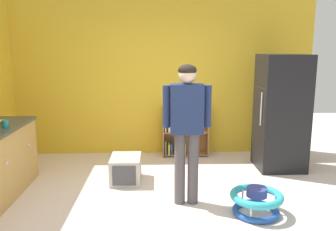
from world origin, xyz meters
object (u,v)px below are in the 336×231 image
bookshelf (182,135)px  baby_walker (256,201)px  standing_person (187,122)px  banana_bunch (1,121)px  pet_carrier (126,169)px  teal_cup (5,124)px  refrigerator (281,113)px

bookshelf → baby_walker: 2.39m
standing_person → banana_bunch: (-2.41, 0.56, -0.10)m
pet_carrier → standing_person: bearing=-42.8°
banana_bunch → teal_cup: bearing=-58.1°
pet_carrier → banana_bunch: banana_bunch is taller
banana_bunch → baby_walker: bearing=-15.6°
standing_person → baby_walker: (0.78, -0.32, -0.87)m
refrigerator → pet_carrier: (-2.37, -0.50, -0.71)m
baby_walker → banana_bunch: banana_bunch is taller
refrigerator → bookshelf: refrigerator is taller
teal_cup → bookshelf: bearing=35.4°
refrigerator → pet_carrier: 2.52m
refrigerator → baby_walker: refrigerator is taller
pet_carrier → teal_cup: size_ratio=5.81×
standing_person → pet_carrier: 1.38m
standing_person → bookshelf: bearing=87.4°
bookshelf → standing_person: (-0.09, -1.95, 0.66)m
refrigerator → teal_cup: size_ratio=18.74×
banana_bunch → teal_cup: (0.17, -0.27, 0.02)m
baby_walker → banana_bunch: bearing=164.4°
standing_person → pet_carrier: bearing=137.2°
banana_bunch → teal_cup: teal_cup is taller
pet_carrier → refrigerator: bearing=11.8°
pet_carrier → teal_cup: bearing=-162.8°
bookshelf → baby_walker: bookshelf is taller
baby_walker → banana_bunch: 3.39m
refrigerator → bookshelf: (-1.48, 0.72, -0.53)m
bookshelf → pet_carrier: bearing=-126.3°
pet_carrier → banana_bunch: size_ratio=3.49×
baby_walker → teal_cup: teal_cup is taller
bookshelf → teal_cup: 2.92m
pet_carrier → bookshelf: bearing=53.7°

